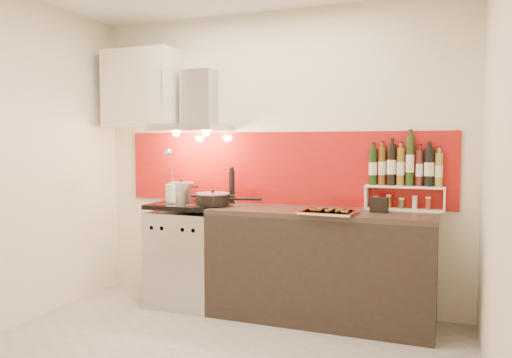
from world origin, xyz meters
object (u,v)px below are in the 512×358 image
at_px(range_stove, 189,255).
at_px(counter, 320,265).
at_px(stock_pot, 181,192).
at_px(pepper_mill, 232,186).
at_px(baking_tray, 328,212).
at_px(saute_pan, 213,199).

bearing_deg(range_stove, counter, 0.23).
xyz_separation_m(stock_pot, pepper_mill, (0.49, 0.05, 0.07)).
distance_m(range_stove, stock_pot, 0.58).
xyz_separation_m(counter, stock_pot, (-1.34, 0.11, 0.55)).
bearing_deg(range_stove, baking_tray, -8.10).
bearing_deg(baking_tray, counter, 119.29).
relative_size(counter, pepper_mill, 5.37).
distance_m(range_stove, saute_pan, 0.59).
height_order(range_stove, counter, range_stove).
bearing_deg(saute_pan, counter, 4.07).
xyz_separation_m(range_stove, counter, (1.20, 0.00, 0.01)).
xyz_separation_m(pepper_mill, baking_tray, (0.96, -0.35, -0.15)).
bearing_deg(baking_tray, pepper_mill, 159.98).
xyz_separation_m(counter, saute_pan, (-0.92, -0.07, 0.51)).
height_order(range_stove, saute_pan, saute_pan).
xyz_separation_m(stock_pot, baking_tray, (1.45, -0.30, -0.08)).
bearing_deg(stock_pot, pepper_mill, 5.57).
bearing_deg(range_stove, saute_pan, -12.49).
bearing_deg(stock_pot, counter, -4.71).
bearing_deg(saute_pan, baking_tray, -6.91).
bearing_deg(pepper_mill, saute_pan, -108.45).
bearing_deg(pepper_mill, stock_pot, -174.43).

